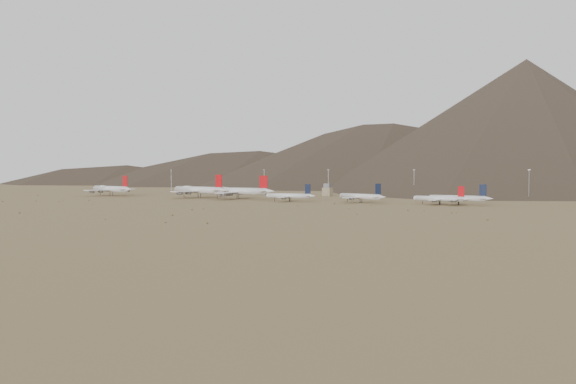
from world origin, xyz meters
The scene contains 16 objects.
ground centered at (0.00, 0.00, 0.00)m, with size 3000.00×3000.00×0.00m, color #98804E.
mountain_ridge centered at (0.00, 900.00, 150.00)m, with size 4400.00×1000.00×300.00m.
widebody_west centered at (-156.98, 22.59, 6.77)m, with size 65.05×51.13×19.62m.
widebody_centre centered at (-56.65, 31.04, 7.22)m, with size 69.63×54.62×20.95m.
widebody_east centered at (-14.80, 30.61, 7.01)m, with size 68.46×52.62×20.32m.
narrowbody_a centered at (43.40, 19.33, 4.54)m, with size 42.33×30.62×13.99m.
narrowbody_b centered at (99.83, 29.93, 4.88)m, with size 43.62×32.59×15.03m.
narrowbody_c centered at (158.79, 34.19, 4.43)m, with size 41.35×29.68×13.64m.
narrowbody_d centered at (171.20, 38.60, 4.88)m, with size 45.55×32.49×15.03m.
control_tower centered at (30.00, 120.00, 5.32)m, with size 8.00×8.00×12.00m.
mast_far_west centered at (-167.47, 123.76, 14.20)m, with size 2.00×0.60×25.70m.
mast_west centered at (-43.35, 123.13, 14.20)m, with size 2.00×0.60×25.70m.
mast_centre centered at (31.28, 118.98, 14.20)m, with size 2.00×0.60×25.70m.
mast_east centered at (109.82, 137.28, 14.20)m, with size 2.00×0.60×25.70m.
mast_far_east centered at (208.99, 125.94, 14.20)m, with size 2.00×0.60×25.70m.
desert_scrub centered at (9.09, -82.29, 0.37)m, with size 429.96×183.87×0.93m.
Camera 1 is at (256.20, -372.82, 25.14)m, focal length 35.00 mm.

